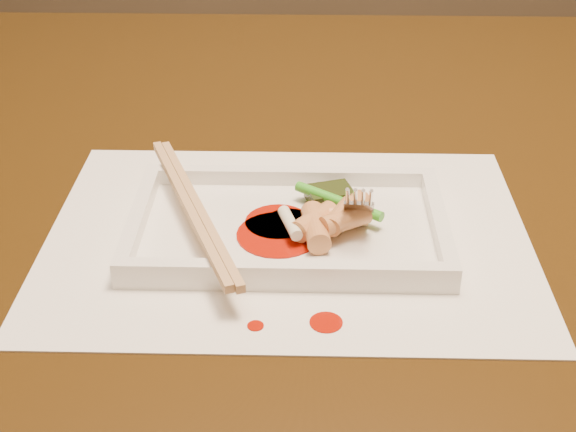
{
  "coord_description": "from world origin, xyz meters",
  "views": [
    {
      "loc": [
        0.05,
        -0.71,
        1.12
      ],
      "look_at": [
        0.03,
        -0.14,
        0.77
      ],
      "focal_mm": 50.0,
      "sensor_mm": 36.0,
      "label": 1
    }
  ],
  "objects_px": {
    "table": "(259,241)",
    "placemat": "(288,235)",
    "plate_base": "(288,230)",
    "chopstick_a": "(188,207)",
    "fork": "(376,137)"
  },
  "relations": [
    {
      "from": "placemat",
      "to": "fork",
      "type": "distance_m",
      "value": 0.11
    },
    {
      "from": "chopstick_a",
      "to": "fork",
      "type": "relative_size",
      "value": 1.71
    },
    {
      "from": "placemat",
      "to": "fork",
      "type": "bearing_deg",
      "value": 14.42
    },
    {
      "from": "table",
      "to": "chopstick_a",
      "type": "bearing_deg",
      "value": -108.33
    },
    {
      "from": "placemat",
      "to": "chopstick_a",
      "type": "relative_size",
      "value": 1.67
    },
    {
      "from": "placemat",
      "to": "chopstick_a",
      "type": "height_order",
      "value": "chopstick_a"
    },
    {
      "from": "placemat",
      "to": "plate_base",
      "type": "relative_size",
      "value": 1.54
    },
    {
      "from": "table",
      "to": "placemat",
      "type": "bearing_deg",
      "value": -76.79
    },
    {
      "from": "table",
      "to": "fork",
      "type": "xyz_separation_m",
      "value": [
        0.1,
        -0.13,
        0.18
      ]
    },
    {
      "from": "placemat",
      "to": "fork",
      "type": "relative_size",
      "value": 2.86
    },
    {
      "from": "plate_base",
      "to": "chopstick_a",
      "type": "xyz_separation_m",
      "value": [
        -0.08,
        0.0,
        0.02
      ]
    },
    {
      "from": "table",
      "to": "plate_base",
      "type": "distance_m",
      "value": 0.18
    },
    {
      "from": "table",
      "to": "placemat",
      "type": "xyz_separation_m",
      "value": [
        0.03,
        -0.14,
        0.1
      ]
    },
    {
      "from": "table",
      "to": "chopstick_a",
      "type": "relative_size",
      "value": 5.85
    },
    {
      "from": "table",
      "to": "placemat",
      "type": "height_order",
      "value": "placemat"
    }
  ]
}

